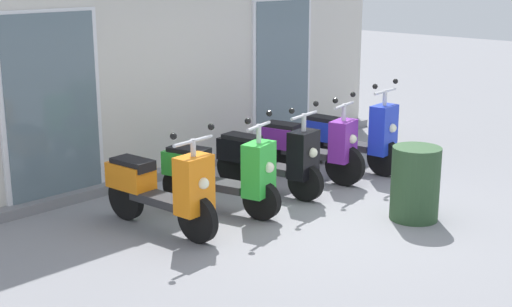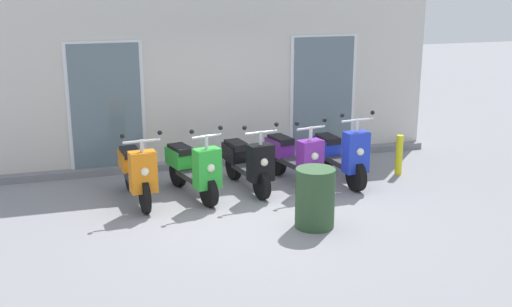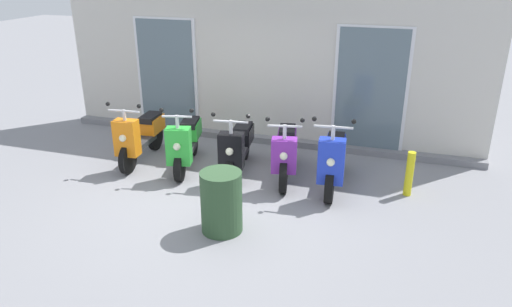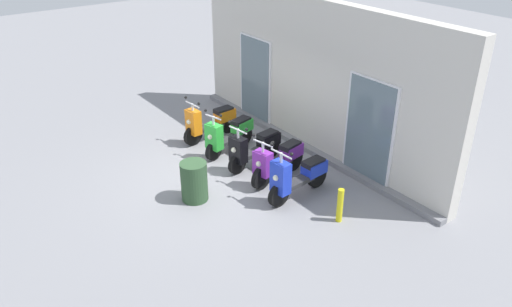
{
  "view_description": "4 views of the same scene",
  "coord_description": "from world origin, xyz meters",
  "px_view_note": "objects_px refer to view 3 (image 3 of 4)",
  "views": [
    {
      "loc": [
        -6.23,
        -4.89,
        2.78
      ],
      "look_at": [
        -0.53,
        0.63,
        0.69
      ],
      "focal_mm": 50.22,
      "sensor_mm": 36.0,
      "label": 1
    },
    {
      "loc": [
        -2.69,
        -8.53,
        3.36
      ],
      "look_at": [
        0.17,
        0.86,
        0.62
      ],
      "focal_mm": 45.01,
      "sensor_mm": 36.0,
      "label": 2
    },
    {
      "loc": [
        2.62,
        -5.96,
        3.35
      ],
      "look_at": [
        0.54,
        0.47,
        0.58
      ],
      "focal_mm": 33.66,
      "sensor_mm": 36.0,
      "label": 3
    },
    {
      "loc": [
        8.24,
        -5.04,
        5.61
      ],
      "look_at": [
        0.78,
        0.48,
        0.75
      ],
      "focal_mm": 35.35,
      "sensor_mm": 36.0,
      "label": 4
    }
  ],
  "objects_px": {
    "scooter_orange": "(140,135)",
    "trash_bin": "(221,202)",
    "scooter_blue": "(333,159)",
    "scooter_purple": "(286,151)",
    "curb_bollard": "(409,174)",
    "scooter_green": "(186,142)",
    "scooter_black": "(238,147)"
  },
  "relations": [
    {
      "from": "scooter_blue",
      "to": "trash_bin",
      "type": "relative_size",
      "value": 1.94
    },
    {
      "from": "scooter_purple",
      "to": "trash_bin",
      "type": "bearing_deg",
      "value": -101.27
    },
    {
      "from": "scooter_purple",
      "to": "scooter_black",
      "type": "bearing_deg",
      "value": -176.81
    },
    {
      "from": "scooter_orange",
      "to": "scooter_green",
      "type": "height_order",
      "value": "scooter_green"
    },
    {
      "from": "scooter_green",
      "to": "scooter_purple",
      "type": "distance_m",
      "value": 1.72
    },
    {
      "from": "scooter_purple",
      "to": "curb_bollard",
      "type": "height_order",
      "value": "scooter_purple"
    },
    {
      "from": "scooter_green",
      "to": "curb_bollard",
      "type": "xyz_separation_m",
      "value": [
        3.64,
        0.08,
        -0.11
      ]
    },
    {
      "from": "scooter_black",
      "to": "trash_bin",
      "type": "bearing_deg",
      "value": -76.6
    },
    {
      "from": "curb_bollard",
      "to": "trash_bin",
      "type": "height_order",
      "value": "trash_bin"
    },
    {
      "from": "scooter_orange",
      "to": "trash_bin",
      "type": "distance_m",
      "value": 2.81
    },
    {
      "from": "scooter_orange",
      "to": "curb_bollard",
      "type": "relative_size",
      "value": 2.3
    },
    {
      "from": "scooter_black",
      "to": "curb_bollard",
      "type": "distance_m",
      "value": 2.74
    },
    {
      "from": "curb_bollard",
      "to": "scooter_blue",
      "type": "bearing_deg",
      "value": -176.08
    },
    {
      "from": "trash_bin",
      "to": "scooter_orange",
      "type": "bearing_deg",
      "value": 141.72
    },
    {
      "from": "scooter_purple",
      "to": "scooter_orange",
      "type": "bearing_deg",
      "value": -177.27
    },
    {
      "from": "scooter_green",
      "to": "scooter_purple",
      "type": "relative_size",
      "value": 0.96
    },
    {
      "from": "curb_bollard",
      "to": "trash_bin",
      "type": "bearing_deg",
      "value": -141.77
    },
    {
      "from": "scooter_purple",
      "to": "trash_bin",
      "type": "height_order",
      "value": "scooter_purple"
    },
    {
      "from": "scooter_blue",
      "to": "trash_bin",
      "type": "height_order",
      "value": "scooter_blue"
    },
    {
      "from": "scooter_green",
      "to": "curb_bollard",
      "type": "height_order",
      "value": "scooter_green"
    },
    {
      "from": "curb_bollard",
      "to": "trash_bin",
      "type": "relative_size",
      "value": 0.84
    },
    {
      "from": "scooter_black",
      "to": "scooter_purple",
      "type": "relative_size",
      "value": 0.97
    },
    {
      "from": "scooter_black",
      "to": "scooter_blue",
      "type": "height_order",
      "value": "scooter_blue"
    },
    {
      "from": "scooter_orange",
      "to": "scooter_green",
      "type": "xyz_separation_m",
      "value": [
        0.87,
        -0.01,
        -0.02
      ]
    },
    {
      "from": "scooter_green",
      "to": "curb_bollard",
      "type": "relative_size",
      "value": 2.21
    },
    {
      "from": "scooter_black",
      "to": "scooter_orange",
      "type": "bearing_deg",
      "value": -177.48
    },
    {
      "from": "scooter_purple",
      "to": "curb_bollard",
      "type": "bearing_deg",
      "value": -1.54
    },
    {
      "from": "scooter_orange",
      "to": "curb_bollard",
      "type": "height_order",
      "value": "scooter_orange"
    },
    {
      "from": "scooter_green",
      "to": "scooter_blue",
      "type": "distance_m",
      "value": 2.5
    },
    {
      "from": "scooter_green",
      "to": "scooter_black",
      "type": "relative_size",
      "value": 0.99
    },
    {
      "from": "scooter_purple",
      "to": "trash_bin",
      "type": "distance_m",
      "value": 1.9
    },
    {
      "from": "scooter_black",
      "to": "trash_bin",
      "type": "xyz_separation_m",
      "value": [
        0.43,
        -1.82,
        -0.04
      ]
    }
  ]
}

